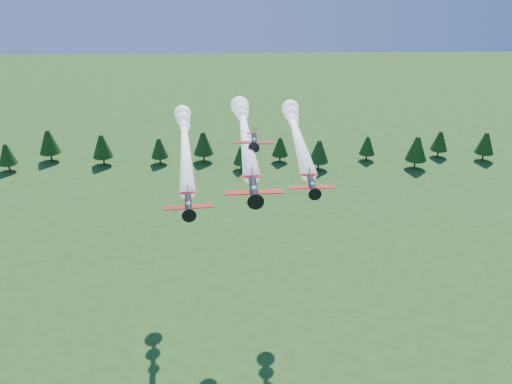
{
  "coord_description": "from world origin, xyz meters",
  "views": [
    {
      "loc": [
        -2.07,
        -78.71,
        79.02
      ],
      "look_at": [
        -0.15,
        0.0,
        41.39
      ],
      "focal_mm": 40.0,
      "sensor_mm": 36.0,
      "label": 1
    }
  ],
  "objects_px": {
    "plane_left": "(185,140)",
    "plane_right": "(296,130)",
    "plane_lead": "(244,128)",
    "plane_slot": "(254,140)"
  },
  "relations": [
    {
      "from": "plane_left",
      "to": "plane_right",
      "type": "bearing_deg",
      "value": -11.43
    },
    {
      "from": "plane_left",
      "to": "plane_right",
      "type": "xyz_separation_m",
      "value": [
        21.5,
        -1.99,
        2.55
      ]
    },
    {
      "from": "plane_left",
      "to": "plane_slot",
      "type": "xyz_separation_m",
      "value": [
        13.2,
        -18.22,
        6.55
      ]
    },
    {
      "from": "plane_lead",
      "to": "plane_left",
      "type": "distance_m",
      "value": 15.24
    },
    {
      "from": "plane_right",
      "to": "plane_slot",
      "type": "relative_size",
      "value": 6.25
    },
    {
      "from": "plane_lead",
      "to": "plane_right",
      "type": "height_order",
      "value": "plane_lead"
    },
    {
      "from": "plane_lead",
      "to": "plane_right",
      "type": "xyz_separation_m",
      "value": [
        9.83,
        6.31,
        -2.68
      ]
    },
    {
      "from": "plane_lead",
      "to": "plane_right",
      "type": "bearing_deg",
      "value": 30.16
    },
    {
      "from": "plane_lead",
      "to": "plane_right",
      "type": "relative_size",
      "value": 1.05
    },
    {
      "from": "plane_lead",
      "to": "plane_slot",
      "type": "relative_size",
      "value": 6.55
    }
  ]
}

